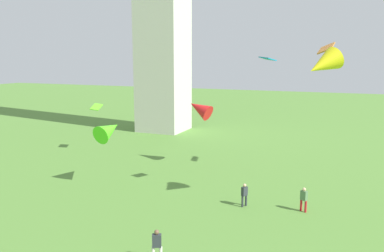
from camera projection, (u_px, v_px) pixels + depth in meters
name	position (u px, v px, depth m)	size (l,w,h in m)	color
person_0	(244.00, 194.00, 27.37)	(0.43, 0.50, 1.67)	#2D3338
person_2	(304.00, 198.00, 26.45)	(0.51, 0.44, 1.70)	red
person_3	(157.00, 244.00, 19.83)	(0.53, 0.43, 1.78)	silver
kite_flying_0	(268.00, 59.00, 26.92)	(1.13, 1.36, 0.32)	#1283C2
kite_flying_1	(199.00, 108.00, 37.19)	(2.83, 1.99, 2.26)	red
kite_flying_2	(96.00, 107.00, 42.55)	(1.17, 1.52, 0.68)	#63DB27
kite_flying_3	(326.00, 48.00, 31.94)	(1.32, 1.94, 1.07)	#B96F27
kite_flying_4	(323.00, 64.00, 23.88)	(2.75, 2.83, 2.16)	yellow
kite_flying_5	(109.00, 130.00, 31.50)	(1.83, 2.65, 2.04)	#4EE41E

